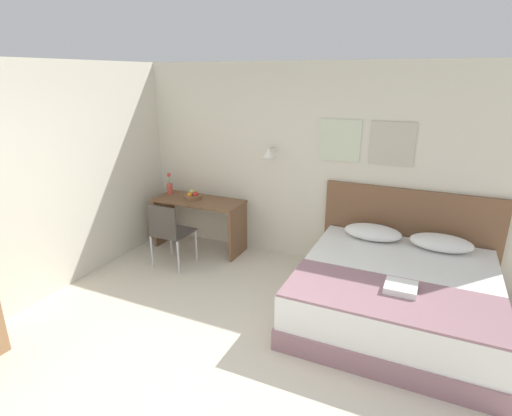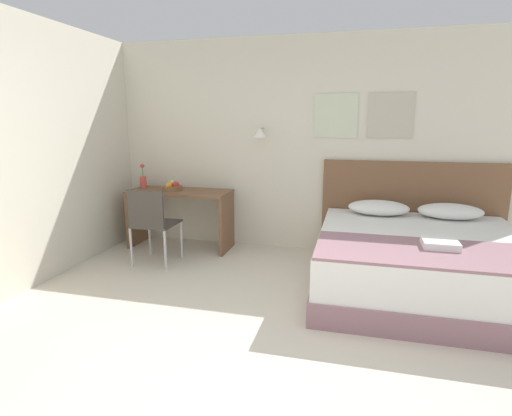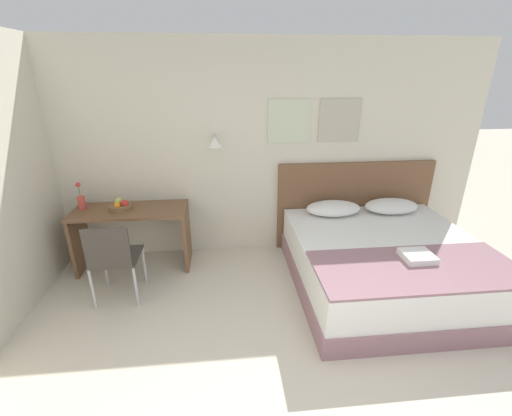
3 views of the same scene
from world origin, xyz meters
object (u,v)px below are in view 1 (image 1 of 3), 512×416
headboard (407,235)px  throw_blanket (391,297)px  pillow_left (373,232)px  desk (199,214)px  bed (395,296)px  flower_vase (170,187)px  desk_chair (168,230)px  fruit_bowl (193,196)px  pillow_right (441,243)px  folded_towel_near_foot (401,287)px

headboard → throw_blanket: bearing=-90.0°
headboard → pillow_left: headboard is taller
desk → bed: bearing=-14.3°
flower_vase → desk: bearing=-8.0°
desk_chair → flower_vase: size_ratio=2.78×
pillow_left → fruit_bowl: size_ratio=2.66×
pillow_right → throw_blanket: size_ratio=0.36×
pillow_right → pillow_left: bearing=180.0°
bed → desk: bearing=165.7°
bed → pillow_right: 0.92m
pillow_right → throw_blanket: bearing=-106.0°
pillow_left → desk_chair: desk_chair is taller
flower_vase → headboard: bearing=3.8°
flower_vase → desk_chair: bearing=-56.1°
headboard → desk: headboard is taller
pillow_left → throw_blanket: bearing=-74.0°
headboard → fruit_bowl: 2.98m
fruit_bowl → pillow_right: bearing=0.2°
bed → fruit_bowl: size_ratio=7.81×
fruit_bowl → folded_towel_near_foot: bearing=-21.3°
throw_blanket → pillow_left: bearing=106.0°
bed → throw_blanket: throw_blanket is taller
fruit_bowl → flower_vase: bearing=171.3°
fruit_bowl → headboard: bearing=5.7°
pillow_right → bed: bearing=-116.9°
bed → headboard: (0.00, 1.03, 0.30)m
desk → desk_chair: bearing=-92.5°
headboard → flower_vase: 3.43m
folded_towel_near_foot → throw_blanket: bearing=-115.0°
throw_blanket → desk: size_ratio=1.45×
headboard → desk_chair: 3.06m
headboard → folded_towel_near_foot: size_ratio=7.30×
pillow_left → flower_vase: 3.04m
pillow_right → desk_chair: (-3.27, -0.73, -0.12)m
bed → folded_towel_near_foot: bearing=-81.6°
pillow_left → folded_towel_near_foot: size_ratio=2.39×
pillow_left → desk_chair: 2.61m
headboard → flower_vase: headboard is taller
desk_chair → pillow_left: bearing=16.2°
headboard → folded_towel_near_foot: headboard is taller
desk → flower_vase: size_ratio=4.07×
throw_blanket → headboard: bearing=90.0°
throw_blanket → desk_chair: size_ratio=2.13×
pillow_right → fruit_bowl: fruit_bowl is taller
folded_towel_near_foot → fruit_bowl: bearing=158.7°
desk_chair → desk: bearing=87.5°
pillow_right → folded_towel_near_foot: size_ratio=2.39×
bed → fruit_bowl: 3.09m
throw_blanket → desk: 3.14m
pillow_left → folded_towel_near_foot: (0.45, -1.19, -0.03)m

